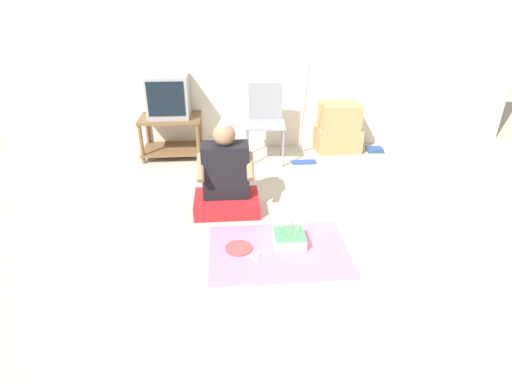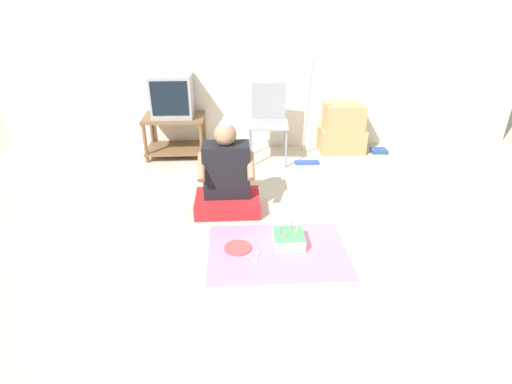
{
  "view_description": "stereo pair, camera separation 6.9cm",
  "coord_description": "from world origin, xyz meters",
  "px_view_note": "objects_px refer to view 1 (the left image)",
  "views": [
    {
      "loc": [
        -0.46,
        -2.66,
        1.83
      ],
      "look_at": [
        -0.23,
        0.23,
        0.35
      ],
      "focal_mm": 28.0,
      "sensor_mm": 36.0,
      "label": 1
    },
    {
      "loc": [
        -0.39,
        -2.67,
        1.83
      ],
      "look_at": [
        -0.23,
        0.23,
        0.35
      ],
      "focal_mm": 28.0,
      "sensor_mm": 36.0,
      "label": 2
    }
  ],
  "objects_px": {
    "folding_chair": "(265,117)",
    "paper_plate": "(239,248)",
    "cardboard_box_stack": "(338,129)",
    "book_pile": "(374,150)",
    "birthday_cake": "(289,239)",
    "person_seated": "(226,179)",
    "tv": "(168,96)",
    "dust_mop": "(304,133)"
  },
  "relations": [
    {
      "from": "tv",
      "to": "folding_chair",
      "type": "height_order",
      "value": "tv"
    },
    {
      "from": "cardboard_box_stack",
      "to": "paper_plate",
      "type": "bearing_deg",
      "value": -122.57
    },
    {
      "from": "tv",
      "to": "birthday_cake",
      "type": "xyz_separation_m",
      "value": [
        1.12,
        -2.03,
        -0.67
      ]
    },
    {
      "from": "book_pile",
      "to": "person_seated",
      "type": "relative_size",
      "value": 0.22
    },
    {
      "from": "paper_plate",
      "to": "cardboard_box_stack",
      "type": "bearing_deg",
      "value": 57.43
    },
    {
      "from": "dust_mop",
      "to": "cardboard_box_stack",
      "type": "bearing_deg",
      "value": 31.57
    },
    {
      "from": "person_seated",
      "to": "birthday_cake",
      "type": "height_order",
      "value": "person_seated"
    },
    {
      "from": "cardboard_box_stack",
      "to": "paper_plate",
      "type": "height_order",
      "value": "cardboard_box_stack"
    },
    {
      "from": "paper_plate",
      "to": "tv",
      "type": "bearing_deg",
      "value": 109.18
    },
    {
      "from": "birthday_cake",
      "to": "paper_plate",
      "type": "xyz_separation_m",
      "value": [
        -0.4,
        -0.03,
        -0.05
      ]
    },
    {
      "from": "tv",
      "to": "person_seated",
      "type": "height_order",
      "value": "tv"
    },
    {
      "from": "person_seated",
      "to": "birthday_cake",
      "type": "xyz_separation_m",
      "value": [
        0.49,
        -0.63,
        -0.24
      ]
    },
    {
      "from": "person_seated",
      "to": "paper_plate",
      "type": "distance_m",
      "value": 0.73
    },
    {
      "from": "person_seated",
      "to": "folding_chair",
      "type": "bearing_deg",
      "value": 68.77
    },
    {
      "from": "tv",
      "to": "folding_chair",
      "type": "relative_size",
      "value": 0.55
    },
    {
      "from": "dust_mop",
      "to": "book_pile",
      "type": "distance_m",
      "value": 1.01
    },
    {
      "from": "folding_chair",
      "to": "paper_plate",
      "type": "distance_m",
      "value": 1.99
    },
    {
      "from": "tv",
      "to": "folding_chair",
      "type": "distance_m",
      "value": 1.14
    },
    {
      "from": "person_seated",
      "to": "paper_plate",
      "type": "xyz_separation_m",
      "value": [
        0.08,
        -0.66,
        -0.29
      ]
    },
    {
      "from": "book_pile",
      "to": "birthday_cake",
      "type": "relative_size",
      "value": 0.8
    },
    {
      "from": "folding_chair",
      "to": "book_pile",
      "type": "xyz_separation_m",
      "value": [
        1.39,
        0.08,
        -0.48
      ]
    },
    {
      "from": "book_pile",
      "to": "paper_plate",
      "type": "height_order",
      "value": "book_pile"
    },
    {
      "from": "folding_chair",
      "to": "dust_mop",
      "type": "distance_m",
      "value": 0.49
    },
    {
      "from": "tv",
      "to": "book_pile",
      "type": "distance_m",
      "value": 2.6
    },
    {
      "from": "folding_chair",
      "to": "cardboard_box_stack",
      "type": "xyz_separation_m",
      "value": [
        0.94,
        0.19,
        -0.23
      ]
    },
    {
      "from": "cardboard_box_stack",
      "to": "book_pile",
      "type": "height_order",
      "value": "cardboard_box_stack"
    },
    {
      "from": "cardboard_box_stack",
      "to": "book_pile",
      "type": "bearing_deg",
      "value": -14.61
    },
    {
      "from": "folding_chair",
      "to": "paper_plate",
      "type": "xyz_separation_m",
      "value": [
        -0.39,
        -1.88,
        -0.5
      ]
    },
    {
      "from": "paper_plate",
      "to": "book_pile",
      "type": "bearing_deg",
      "value": 47.77
    },
    {
      "from": "cardboard_box_stack",
      "to": "person_seated",
      "type": "relative_size",
      "value": 0.67
    },
    {
      "from": "paper_plate",
      "to": "person_seated",
      "type": "bearing_deg",
      "value": 97.23
    },
    {
      "from": "folding_chair",
      "to": "person_seated",
      "type": "xyz_separation_m",
      "value": [
        -0.48,
        -1.22,
        -0.21
      ]
    },
    {
      "from": "cardboard_box_stack",
      "to": "book_pile",
      "type": "relative_size",
      "value": 3.06
    },
    {
      "from": "cardboard_box_stack",
      "to": "paper_plate",
      "type": "xyz_separation_m",
      "value": [
        -1.33,
        -2.08,
        -0.27
      ]
    },
    {
      "from": "tv",
      "to": "person_seated",
      "type": "relative_size",
      "value": 0.54
    },
    {
      "from": "folding_chair",
      "to": "person_seated",
      "type": "relative_size",
      "value": 0.98
    },
    {
      "from": "folding_chair",
      "to": "cardboard_box_stack",
      "type": "relative_size",
      "value": 1.47
    },
    {
      "from": "person_seated",
      "to": "birthday_cake",
      "type": "bearing_deg",
      "value": -52.39
    },
    {
      "from": "dust_mop",
      "to": "birthday_cake",
      "type": "height_order",
      "value": "dust_mop"
    },
    {
      "from": "cardboard_box_stack",
      "to": "book_pile",
      "type": "distance_m",
      "value": 0.53
    },
    {
      "from": "cardboard_box_stack",
      "to": "birthday_cake",
      "type": "xyz_separation_m",
      "value": [
        -0.93,
        -2.05,
        -0.23
      ]
    },
    {
      "from": "book_pile",
      "to": "birthday_cake",
      "type": "xyz_separation_m",
      "value": [
        -1.38,
        -1.93,
        0.03
      ]
    }
  ]
}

